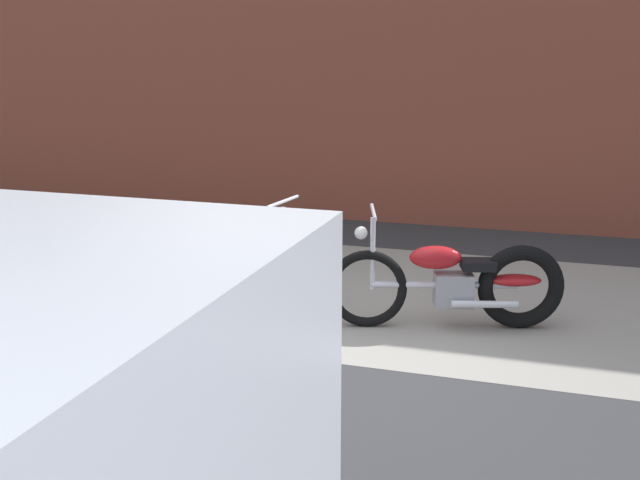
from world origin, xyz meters
name	(u,v)px	position (x,y,z in m)	size (l,w,h in m)	color
ground_plane	(298,359)	(0.00, 0.00, 0.00)	(80.00, 80.00, 0.00)	#38383A
sidewalk_slab	(355,291)	(0.00, 1.75, 0.00)	(36.00, 3.50, 0.01)	#9E998E
brick_building_wall	(422,27)	(0.00, 5.20, 2.66)	(36.00, 0.50, 5.33)	brown
motorcycle_purple	(212,258)	(-1.25, 1.15, 0.40)	(2.00, 0.62, 1.03)	black
motorcycle_red	(463,283)	(1.11, 1.06, 0.40)	(1.96, 0.80, 1.03)	black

